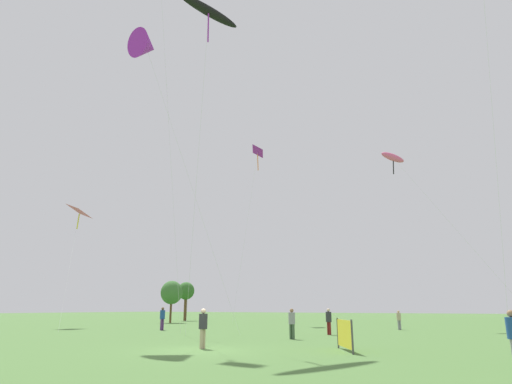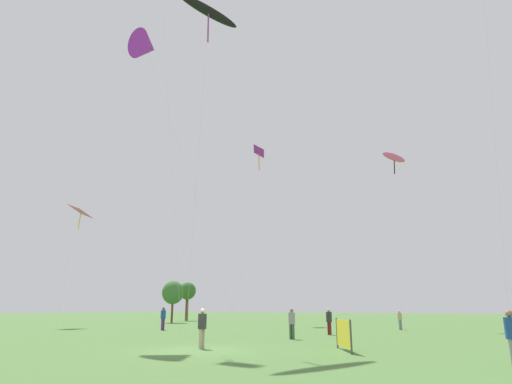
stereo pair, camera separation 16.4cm
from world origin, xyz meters
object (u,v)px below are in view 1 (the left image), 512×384
(park_tree_0, at_px, (172,293))
(event_banner, at_px, (345,334))
(person_standing_5, at_px, (399,319))
(kite_flying_1, at_px, (209,12))
(park_tree_1, at_px, (186,292))
(person_standing_4, at_px, (203,325))
(kite_flying_3, at_px, (258,154))
(kite_flying_5, at_px, (146,46))
(person_standing_3, at_px, (162,317))
(person_standing_2, at_px, (292,321))
(kite_flying_0, at_px, (393,158))
(kite_flying_6, at_px, (79,212))
(person_standing_1, at_px, (329,320))

(park_tree_0, distance_m, event_banner, 38.99)
(person_standing_5, bearing_deg, kite_flying_1, -159.62)
(park_tree_1, bearing_deg, person_standing_4, -49.04)
(kite_flying_3, relative_size, kite_flying_5, 1.00)
(person_standing_3, distance_m, park_tree_0, 18.53)
(person_standing_5, bearing_deg, person_standing_4, -146.19)
(kite_flying_5, bearing_deg, person_standing_4, -23.46)
(person_standing_2, distance_m, kite_flying_3, 34.44)
(event_banner, bearing_deg, kite_flying_5, 173.21)
(kite_flying_0, height_order, kite_flying_6, kite_flying_0)
(park_tree_0, bearing_deg, kite_flying_5, -54.48)
(kite_flying_0, bearing_deg, kite_flying_6, -155.81)
(person_standing_1, bearing_deg, person_standing_5, -75.89)
(person_standing_4, bearing_deg, kite_flying_6, 60.96)
(park_tree_0, height_order, event_banner, park_tree_0)
(kite_flying_1, height_order, kite_flying_5, kite_flying_1)
(kite_flying_5, bearing_deg, person_standing_2, 18.98)
(person_standing_1, relative_size, kite_flying_1, 0.08)
(person_standing_3, xyz_separation_m, kite_flying_5, (3.78, -7.54, 20.19))
(person_standing_5, bearing_deg, kite_flying_5, -172.50)
(person_standing_2, height_order, person_standing_4, person_standing_4)
(person_standing_3, distance_m, kite_flying_1, 24.40)
(park_tree_0, xyz_separation_m, park_tree_1, (-4.36, 7.99, 0.45))
(person_standing_2, xyz_separation_m, person_standing_5, (2.75, 14.92, -0.10))
(person_standing_4, xyz_separation_m, person_standing_5, (3.52, 22.57, -0.11))
(person_standing_2, distance_m, person_standing_5, 15.18)
(person_standing_1, bearing_deg, park_tree_1, -6.39)
(person_standing_3, bearing_deg, park_tree_1, -143.56)
(kite_flying_1, height_order, kite_flying_6, kite_flying_1)
(person_standing_2, relative_size, kite_flying_5, 0.08)
(park_tree_1, bearing_deg, person_standing_3, -54.03)
(park_tree_0, bearing_deg, kite_flying_0, 1.30)
(kite_flying_6, bearing_deg, kite_flying_0, 24.19)
(person_standing_4, bearing_deg, kite_flying_3, 22.64)
(person_standing_2, distance_m, event_banner, 7.50)
(kite_flying_1, height_order, kite_flying_3, kite_flying_1)
(kite_flying_0, xyz_separation_m, kite_flying_3, (-18.30, 3.82, 5.04))
(park_tree_0, bearing_deg, kite_flying_3, 24.12)
(person_standing_2, xyz_separation_m, person_standing_4, (-0.78, -7.65, 0.01))
(person_standing_2, xyz_separation_m, kite_flying_6, (-27.84, 5.15, 10.82))
(kite_flying_6, bearing_deg, person_standing_3, -4.73)
(person_standing_3, height_order, park_tree_0, park_tree_0)
(person_standing_2, height_order, kite_flying_0, kite_flying_0)
(person_standing_5, relative_size, kite_flying_3, 0.07)
(person_standing_2, xyz_separation_m, kite_flying_3, (-15.78, 22.60, 20.65))
(event_banner, bearing_deg, person_standing_2, 134.14)
(person_standing_1, distance_m, kite_flying_5, 24.43)
(person_standing_5, relative_size, kite_flying_0, 0.09)
(kite_flying_0, bearing_deg, person_standing_5, -86.56)
(person_standing_1, bearing_deg, person_standing_3, 32.82)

